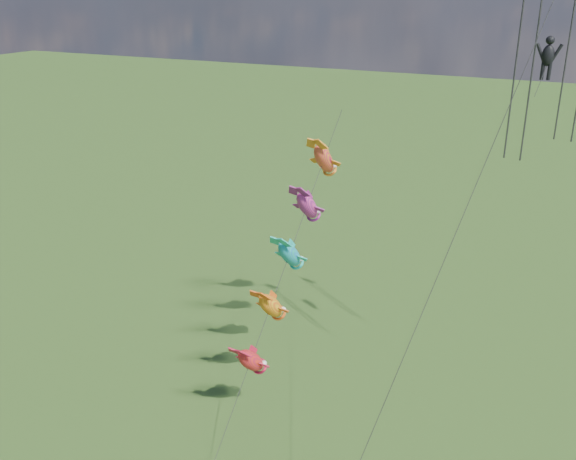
% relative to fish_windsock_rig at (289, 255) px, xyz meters
% --- Properties ---
extents(fish_windsock_rig, '(1.36, 15.96, 15.79)m').
position_rel_fish_windsock_rig_xyz_m(fish_windsock_rig, '(0.00, 0.00, 0.00)').
color(fish_windsock_rig, brown).
rests_on(fish_windsock_rig, ground).
extents(parafoil_rig, '(7.19, 16.44, 27.01)m').
position_rel_fish_windsock_rig_xyz_m(parafoil_rig, '(11.81, -0.06, 11.38)').
color(parafoil_rig, brown).
rests_on(parafoil_rig, ground).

